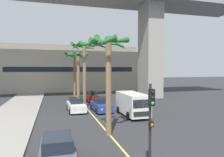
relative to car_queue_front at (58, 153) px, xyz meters
name	(u,v)px	position (x,y,z in m)	size (l,w,h in m)	color
lane_stripe_center	(89,111)	(3.81, 13.63, -0.72)	(0.14, 56.00, 0.01)	#DBCC4C
pier_building_backdrop	(71,69)	(3.81, 37.61, 4.19)	(29.35, 8.04, 9.95)	#BCB29E
car_queue_front	(58,153)	(0.00, 0.00, 0.00)	(1.88, 4.13, 1.56)	#4C5156
car_queue_second	(91,96)	(5.42, 20.94, 0.00)	(1.94, 4.15, 1.56)	maroon
car_queue_third	(101,105)	(5.12, 12.89, 0.00)	(1.96, 4.16, 1.56)	navy
car_queue_fourth	(76,105)	(2.34, 13.54, 0.00)	(1.96, 4.16, 1.56)	white
delivery_van	(132,103)	(7.71, 9.72, 0.57)	(2.18, 5.26, 2.36)	silver
traffic_light_median_near	(151,117)	(4.02, -1.98, 1.99)	(0.24, 0.37, 4.20)	black
palm_tree_near_median	(78,63)	(3.54, 21.09, 5.09)	(3.21, 3.23, 7.45)	brown
palm_tree_mid_median	(74,60)	(3.56, 27.59, 5.72)	(3.52, 3.58, 7.91)	brown
palm_tree_far_median	(108,58)	(3.73, 4.30, 4.91)	(2.94, 3.06, 7.29)	brown
palm_tree_farthest_median	(84,54)	(3.65, 15.90, 5.99)	(3.57, 3.63, 8.31)	brown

